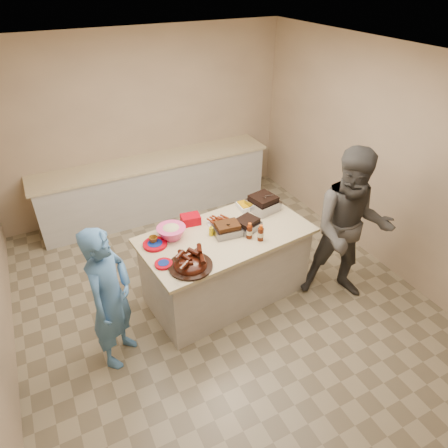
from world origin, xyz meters
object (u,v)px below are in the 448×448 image
coleslaw_bowl (172,237)px  guest_blue (122,353)px  rib_platter (191,267)px  plastic_cup (154,244)px  bbq_bottle_a (260,240)px  bbq_bottle_b (249,238)px  island (226,293)px  mustard_bottle (211,235)px  guest_gray (337,291)px  roasting_pan (263,209)px

coleslaw_bowl → guest_blue: bearing=-147.6°
guest_blue → rib_platter: bearing=-50.6°
rib_platter → coleslaw_bowl: 0.56m
plastic_cup → bbq_bottle_a: bearing=-23.6°
bbq_bottle_a → bbq_bottle_b: size_ratio=1.01×
bbq_bottle_a → plastic_cup: bearing=156.4°
plastic_cup → guest_blue: plastic_cup is taller
island → mustard_bottle: (-0.16, 0.05, 0.89)m
bbq_bottle_b → island: bearing=136.2°
bbq_bottle_b → guest_gray: size_ratio=0.10×
mustard_bottle → guest_gray: bearing=-24.4°
mustard_bottle → guest_blue: mustard_bottle is taller
guest_blue → bbq_bottle_a: bearing=-46.5°
plastic_cup → guest_gray: 2.33m
bbq_bottle_a → guest_gray: 1.35m
plastic_cup → guest_blue: size_ratio=0.06×
guest_blue → mustard_bottle: bearing=-31.3°
bbq_bottle_b → guest_gray: 1.44m
roasting_pan → mustard_bottle: bearing=-175.9°
bbq_bottle_b → guest_blue: 1.80m
rib_platter → bbq_bottle_a: bbq_bottle_a is taller
island → guest_blue: 1.40m
rib_platter → guest_gray: size_ratio=0.24×
island → coleslaw_bowl: coleslaw_bowl is taller
bbq_bottle_a → guest_gray: (0.97, -0.31, -0.89)m
roasting_pan → guest_gray: bearing=-64.9°
island → mustard_bottle: bearing=156.8°
mustard_bottle → guest_gray: 1.78m
bbq_bottle_a → bbq_bottle_b: (-0.08, 0.09, 0.00)m
guest_gray → guest_blue: bearing=-153.0°
island → mustard_bottle: mustard_bottle is taller
plastic_cup → guest_gray: plastic_cup is taller
island → guest_gray: size_ratio=1.01×
roasting_pan → mustard_bottle: 0.82m
roasting_pan → guest_blue: size_ratio=0.20×
plastic_cup → coleslaw_bowl: bearing=6.9°
roasting_pan → bbq_bottle_a: bearing=-134.6°
plastic_cup → rib_platter: bearing=-69.3°
roasting_pan → bbq_bottle_b: bbq_bottle_b is taller
roasting_pan → plastic_cup: roasting_pan is taller
bbq_bottle_a → roasting_pan: bearing=56.1°
bbq_bottle_a → bbq_bottle_b: bearing=133.2°
bbq_bottle_a → rib_platter: bearing=-175.0°
rib_platter → mustard_bottle: 0.57m
coleslaw_bowl → bbq_bottle_a: bearing=-30.1°
mustard_bottle → plastic_cup: size_ratio=1.39×
island → plastic_cup: 1.19m
guest_blue → guest_gray: guest_gray is taller
island → plastic_cup: size_ratio=19.79×
rib_platter → bbq_bottle_b: bbq_bottle_b is taller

